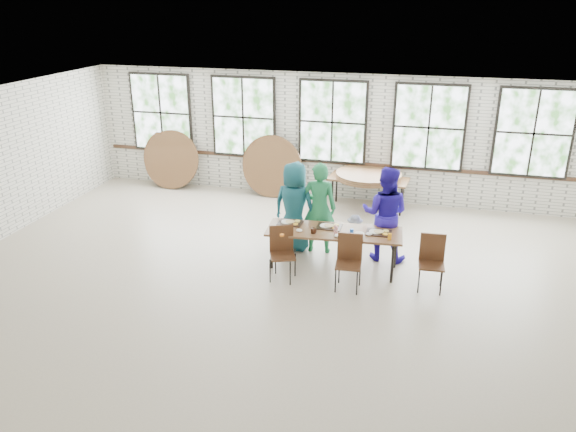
% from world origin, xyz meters
% --- Properties ---
extents(room, '(12.00, 12.00, 12.00)m').
position_xyz_m(room, '(0.00, 4.44, 1.83)').
color(room, '#BBAB94').
rests_on(room, ground).
extents(dining_table, '(2.46, 0.99, 0.74)m').
position_xyz_m(dining_table, '(0.78, 0.69, 0.69)').
color(dining_table, brown).
rests_on(dining_table, ground).
extents(chair_near_left, '(0.54, 0.53, 0.95)m').
position_xyz_m(chair_near_left, '(-0.03, 0.11, 0.56)').
color(chair_near_left, '#4A2B18').
rests_on(chair_near_left, ground).
extents(chair_near_right, '(0.45, 0.44, 0.95)m').
position_xyz_m(chair_near_right, '(1.15, 0.07, 0.56)').
color(chair_near_right, '#4A2B18').
rests_on(chair_near_right, ground).
extents(chair_spare, '(0.44, 0.43, 0.95)m').
position_xyz_m(chair_spare, '(2.50, 0.41, 0.56)').
color(chair_spare, '#4A2B18').
rests_on(chair_spare, ground).
extents(adult_teal, '(0.94, 0.70, 1.75)m').
position_xyz_m(adult_teal, '(-0.12, 1.34, 0.87)').
color(adult_teal, '#195361').
rests_on(adult_teal, ground).
extents(adult_green, '(0.68, 0.48, 1.78)m').
position_xyz_m(adult_green, '(0.36, 1.34, 0.89)').
color(adult_green, '#207A46').
rests_on(adult_green, ground).
extents(toddler, '(0.56, 0.38, 0.81)m').
position_xyz_m(toddler, '(1.05, 1.34, 0.41)').
color(toddler, '#141E3E').
rests_on(toddler, ground).
extents(adult_blue, '(0.93, 0.75, 1.80)m').
position_xyz_m(adult_blue, '(1.60, 1.34, 0.90)').
color(adult_blue, '#2817A6').
rests_on(adult_blue, ground).
extents(storage_table, '(1.86, 0.89, 0.74)m').
position_xyz_m(storage_table, '(0.97, 3.91, 0.69)').
color(storage_table, brown).
rests_on(storage_table, ground).
extents(tabletop_clutter, '(2.09, 0.61, 0.11)m').
position_xyz_m(tabletop_clutter, '(0.87, 0.66, 0.77)').
color(tabletop_clutter, black).
rests_on(tabletop_clutter, dining_table).
extents(round_tops_stacked, '(1.50, 1.50, 0.13)m').
position_xyz_m(round_tops_stacked, '(0.97, 3.91, 0.80)').
color(round_tops_stacked, brown).
rests_on(round_tops_stacked, storage_table).
extents(round_tops_leaning, '(4.26, 0.50, 1.49)m').
position_xyz_m(round_tops_leaning, '(-2.79, 4.24, 0.73)').
color(round_tops_leaning, brown).
rests_on(round_tops_leaning, ground).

